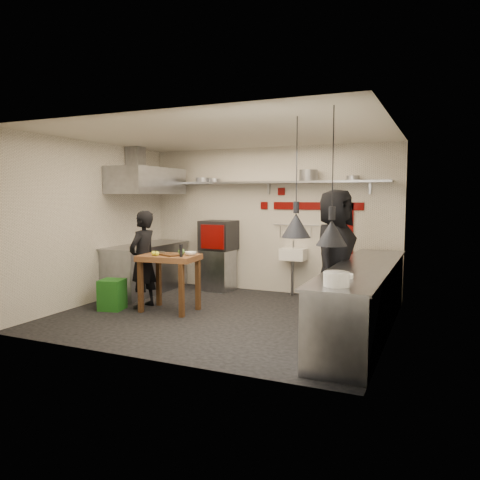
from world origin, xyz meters
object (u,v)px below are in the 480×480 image
at_px(oven_stand, 218,270).
at_px(combi_oven, 219,235).
at_px(prep_table, 170,283).
at_px(chef_left, 143,259).
at_px(chef_right, 335,255).
at_px(green_bin, 112,295).

xyz_separation_m(oven_stand, combi_oven, (0.00, 0.04, 0.69)).
relative_size(prep_table, chef_left, 0.57).
relative_size(combi_oven, chef_right, 0.32).
height_order(green_bin, prep_table, prep_table).
bearing_deg(green_bin, chef_right, 13.84).
bearing_deg(chef_right, chef_left, 108.19).
height_order(prep_table, chef_right, chef_right).
bearing_deg(chef_right, prep_table, 111.00).
bearing_deg(prep_table, chef_right, 6.68).
bearing_deg(green_bin, prep_table, 18.06).
bearing_deg(oven_stand, combi_oven, 87.89).
bearing_deg(green_bin, combi_oven, 68.06).
distance_m(green_bin, chef_left, 0.76).
distance_m(oven_stand, green_bin, 2.31).
height_order(prep_table, chef_left, chef_left).
bearing_deg(prep_table, chef_left, 170.16).
relative_size(combi_oven, prep_table, 0.68).
relative_size(green_bin, chef_left, 0.31).
relative_size(chef_left, chef_right, 0.83).
height_order(combi_oven, green_bin, combi_oven).
xyz_separation_m(oven_stand, chef_left, (-0.49, -1.80, 0.41)).
xyz_separation_m(combi_oven, chef_right, (2.60, -1.32, -0.11)).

